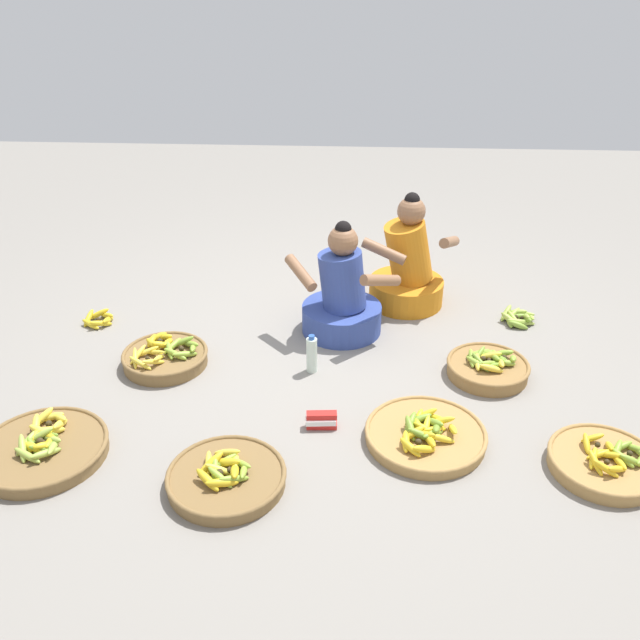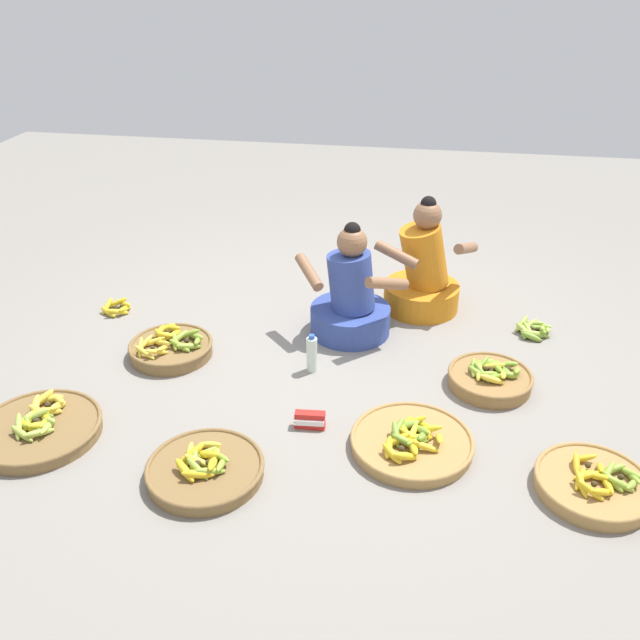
{
  "view_description": "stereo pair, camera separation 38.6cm",
  "coord_description": "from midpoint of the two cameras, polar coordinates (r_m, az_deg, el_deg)",
  "views": [
    {
      "loc": [
        0.19,
        -3.58,
        2.23
      ],
      "look_at": [
        0.0,
        -0.2,
        0.35
      ],
      "focal_mm": 37.87,
      "sensor_mm": 36.0,
      "label": 1
    },
    {
      "loc": [
        0.58,
        -3.53,
        2.23
      ],
      "look_at": [
        0.0,
        -0.2,
        0.35
      ],
      "focal_mm": 37.87,
      "sensor_mm": 36.0,
      "label": 2
    }
  ],
  "objects": [
    {
      "name": "loose_bananas_front_center",
      "position": [
        4.68,
        14.14,
        0.1
      ],
      "size": [
        0.26,
        0.26,
        0.1
      ],
      "color": "#9EB747",
      "rests_on": "ground"
    },
    {
      "name": "packet_carton_stack",
      "position": [
        3.58,
        -3.01,
        -8.59
      ],
      "size": [
        0.17,
        0.08,
        0.09
      ],
      "color": "red",
      "rests_on": "ground"
    },
    {
      "name": "vendor_woman_behind",
      "position": [
        4.71,
        5.09,
        4.22
      ],
      "size": [
        0.69,
        0.53,
        0.82
      ],
      "color": "orange",
      "rests_on": "ground"
    },
    {
      "name": "banana_basket_back_right",
      "position": [
        3.53,
        20.07,
        -11.29
      ],
      "size": [
        0.54,
        0.54,
        0.14
      ],
      "color": "#A87F47",
      "rests_on": "ground"
    },
    {
      "name": "banana_basket_back_left",
      "position": [
        3.75,
        -25.22,
        -9.87
      ],
      "size": [
        0.64,
        0.64,
        0.15
      ],
      "color": "brown",
      "rests_on": "ground"
    },
    {
      "name": "water_bottle",
      "position": [
        3.99,
        -3.48,
        -3.02
      ],
      "size": [
        0.06,
        0.06,
        0.24
      ],
      "color": "silver",
      "rests_on": "ground"
    },
    {
      "name": "banana_basket_front_right",
      "position": [
        3.51,
        5.78,
        -9.69
      ],
      "size": [
        0.63,
        0.63,
        0.14
      ],
      "color": "#A87F47",
      "rests_on": "ground"
    },
    {
      "name": "ground_plane",
      "position": [
        4.21,
        -2.47,
        -2.92
      ],
      "size": [
        10.0,
        10.0,
        0.0
      ],
      "primitive_type": "plane",
      "color": "gray"
    },
    {
      "name": "vendor_woman_front",
      "position": [
        4.34,
        -0.68,
        1.82
      ],
      "size": [
        0.75,
        0.53,
        0.76
      ],
      "color": "#334793",
      "rests_on": "ground"
    },
    {
      "name": "banana_basket_mid_left",
      "position": [
        4.05,
        11.39,
        -4.0
      ],
      "size": [
        0.49,
        0.49,
        0.16
      ],
      "color": "olive",
      "rests_on": "ground"
    },
    {
      "name": "banana_basket_mid_right",
      "position": [
        3.31,
        -11.36,
        -12.99
      ],
      "size": [
        0.57,
        0.57,
        0.15
      ],
      "color": "brown",
      "rests_on": "ground"
    },
    {
      "name": "loose_bananas_near_bicycle",
      "position": [
        4.83,
        -20.38,
        0.01
      ],
      "size": [
        0.22,
        0.23,
        0.09
      ],
      "color": "gold",
      "rests_on": "ground"
    },
    {
      "name": "banana_basket_back_center",
      "position": [
        4.23,
        -15.52,
        -3.06
      ],
      "size": [
        0.52,
        0.52,
        0.16
      ],
      "color": "brown",
      "rests_on": "ground"
    }
  ]
}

